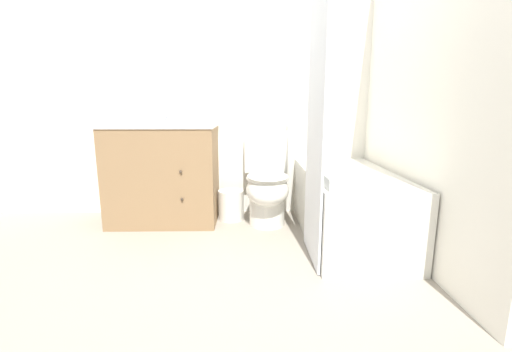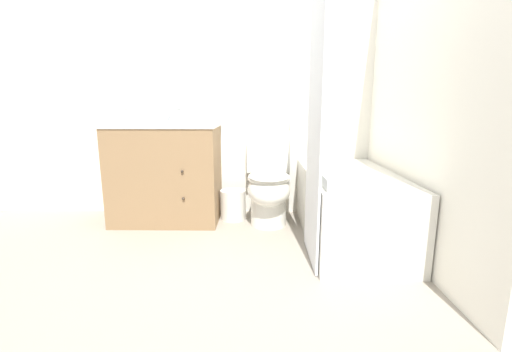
{
  "view_description": "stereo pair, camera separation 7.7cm",
  "coord_description": "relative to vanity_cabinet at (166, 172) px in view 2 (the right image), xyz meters",
  "views": [
    {
      "loc": [
        0.07,
        -1.81,
        1.05
      ],
      "look_at": [
        0.11,
        0.68,
        0.54
      ],
      "focal_mm": 24.0,
      "sensor_mm": 36.0,
      "label": 1
    },
    {
      "loc": [
        0.15,
        -1.81,
        1.05
      ],
      "look_at": [
        0.11,
        0.68,
        0.54
      ],
      "focal_mm": 24.0,
      "sensor_mm": 36.0,
      "label": 2
    }
  ],
  "objects": [
    {
      "name": "bath_towel_folded",
      "position": [
        1.43,
        -0.97,
        0.12
      ],
      "size": [
        0.36,
        0.2,
        0.08
      ],
      "color": "white",
      "rests_on": "bathtub"
    },
    {
      "name": "hand_towel_folded",
      "position": [
        -0.33,
        -0.15,
        0.47
      ],
      "size": [
        0.23,
        0.14,
        0.06
      ],
      "color": "white",
      "rests_on": "vanity_cabinet"
    },
    {
      "name": "ground_plane",
      "position": [
        0.71,
        -1.23,
        -0.46
      ],
      "size": [
        14.0,
        14.0,
        0.0
      ],
      "primitive_type": "plane",
      "color": "gray"
    },
    {
      "name": "shower_curtain",
      "position": [
        1.21,
        -0.79,
        0.51
      ],
      "size": [
        0.01,
        0.56,
        1.93
      ],
      "color": "white",
      "rests_on": "ground_plane"
    },
    {
      "name": "wall_back",
      "position": [
        0.7,
        0.3,
        0.79
      ],
      "size": [
        8.0,
        0.06,
        2.5
      ],
      "color": "white",
      "rests_on": "ground_plane"
    },
    {
      "name": "bathtub",
      "position": [
        1.56,
        -0.42,
        -0.18
      ],
      "size": [
        0.67,
        1.39,
        0.54
      ],
      "color": "silver",
      "rests_on": "ground_plane"
    },
    {
      "name": "wastebasket",
      "position": [
        0.6,
        0.04,
        -0.32
      ],
      "size": [
        0.24,
        0.24,
        0.28
      ],
      "color": "silver",
      "rests_on": "ground_plane"
    },
    {
      "name": "vanity_cabinet",
      "position": [
        0.0,
        0.0,
        0.0
      ],
      "size": [
        0.96,
        0.58,
        0.89
      ],
      "color": "olive",
      "rests_on": "ground_plane"
    },
    {
      "name": "sink_faucet",
      "position": [
        -0.0,
        0.2,
        0.47
      ],
      "size": [
        0.14,
        0.12,
        0.12
      ],
      "color": "silver",
      "rests_on": "vanity_cabinet"
    },
    {
      "name": "toilet",
      "position": [
        0.93,
        -0.08,
        -0.09
      ],
      "size": [
        0.4,
        0.68,
        0.81
      ],
      "color": "silver",
      "rests_on": "ground_plane"
    },
    {
      "name": "wall_right",
      "position": [
        1.93,
        -0.48,
        0.79
      ],
      "size": [
        0.05,
        2.5,
        2.5
      ],
      "color": "white",
      "rests_on": "ground_plane"
    },
    {
      "name": "tissue_box",
      "position": [
        0.17,
        0.06,
        0.49
      ],
      "size": [
        0.15,
        0.14,
        0.12
      ],
      "color": "white",
      "rests_on": "vanity_cabinet"
    }
  ]
}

